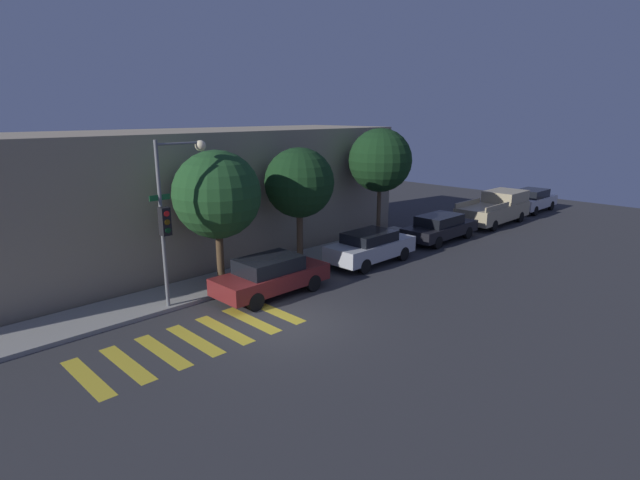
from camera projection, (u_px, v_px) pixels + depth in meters
name	position (u px, v px, depth m)	size (l,w,h in m)	color
ground_plane	(281.00, 322.00, 15.67)	(60.00, 60.00, 0.00)	#333335
sidewalk	(206.00, 287.00, 18.62)	(26.00, 2.23, 0.14)	gray
building_row	(144.00, 200.00, 21.05)	(26.00, 6.00, 5.64)	gray
crosswalk	(195.00, 340.00, 14.44)	(6.50, 2.60, 0.00)	gold
traffic_light_pole	(172.00, 204.00, 15.99)	(2.11, 0.56, 5.58)	slate
sedan_near_corner	(271.00, 275.00, 17.83)	(4.29, 1.74, 1.43)	maroon
sedan_middle	(370.00, 246.00, 21.64)	(4.27, 1.76, 1.42)	#B7BABF
sedan_far_end	(440.00, 227.00, 25.43)	(4.65, 1.75, 1.36)	black
pickup_truck	(496.00, 208.00, 29.49)	(5.44, 2.10, 1.81)	tan
sedan_tail_of_row	(532.00, 200.00, 33.05)	(4.25, 1.77, 1.47)	silver
tree_near_corner	(217.00, 195.00, 17.95)	(3.20, 3.20, 5.13)	#4C3823
tree_midblock	(299.00, 183.00, 20.69)	(2.92, 2.92, 5.03)	brown
tree_far_end	(380.00, 160.00, 24.19)	(3.08, 3.08, 5.68)	brown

